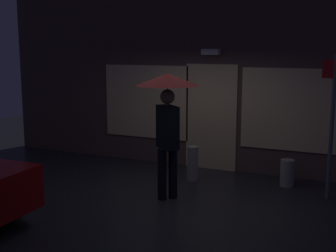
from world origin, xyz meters
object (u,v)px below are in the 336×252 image
Objects in this scene: street_sign_post at (332,118)px; sidewalk_bollard at (193,164)px; sidewalk_bollard_2 at (287,173)px; person_with_umbrella at (168,102)px.

sidewalk_bollard is at bearing 179.56° from street_sign_post.
sidewalk_bollard_2 is at bearing 13.06° from sidewalk_bollard.
street_sign_post is at bearing -0.44° from sidewalk_bollard.
person_with_umbrella is 2.72m from sidewalk_bollard_2.
sidewalk_bollard_2 is at bearing 151.12° from street_sign_post.
person_with_umbrella reaches higher than sidewalk_bollard.
sidewalk_bollard is (-0.00, 1.17, -1.32)m from person_with_umbrella.
person_with_umbrella is 2.75m from street_sign_post.
person_with_umbrella is 4.27× the size of sidewalk_bollard_2.
street_sign_post reaches higher than sidewalk_bollard_2.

